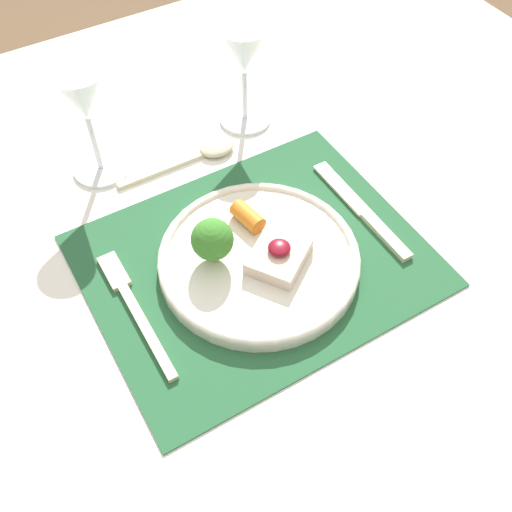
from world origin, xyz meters
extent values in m
plane|color=brown|center=(0.00, 0.00, 0.00)|extent=(8.00, 8.00, 0.00)
cube|color=white|center=(0.00, 0.00, 0.72)|extent=(1.40, 1.24, 0.03)
cylinder|color=white|center=(0.63, 0.55, 0.35)|extent=(0.06, 0.06, 0.71)
cube|color=#235633|center=(0.00, 0.00, 0.74)|extent=(0.42, 0.34, 0.00)
cylinder|color=silver|center=(0.00, -0.01, 0.75)|extent=(0.25, 0.25, 0.02)
torus|color=silver|center=(0.00, -0.01, 0.76)|extent=(0.25, 0.25, 0.01)
cube|color=beige|center=(0.02, -0.03, 0.77)|extent=(0.10, 0.09, 0.02)
ellipsoid|color=maroon|center=(0.02, -0.03, 0.78)|extent=(0.03, 0.03, 0.01)
cylinder|color=#84B256|center=(-0.05, 0.02, 0.77)|extent=(0.01, 0.01, 0.02)
sphere|color=#387A28|center=(-0.05, 0.02, 0.79)|extent=(0.05, 0.05, 0.05)
cylinder|color=orange|center=(0.02, 0.05, 0.77)|extent=(0.03, 0.05, 0.02)
cube|color=beige|center=(-0.16, -0.03, 0.74)|extent=(0.01, 0.14, 0.01)
cube|color=beige|center=(-0.16, 0.07, 0.74)|extent=(0.02, 0.06, 0.01)
cube|color=beige|center=(0.17, -0.05, 0.74)|extent=(0.02, 0.09, 0.01)
cube|color=beige|center=(0.17, 0.04, 0.74)|extent=(0.02, 0.11, 0.00)
cube|color=beige|center=(-0.03, 0.21, 0.74)|extent=(0.14, 0.01, 0.01)
ellipsoid|color=beige|center=(0.06, 0.21, 0.75)|extent=(0.05, 0.04, 0.02)
cylinder|color=white|center=(0.13, 0.25, 0.74)|extent=(0.08, 0.08, 0.01)
cylinder|color=white|center=(0.13, 0.25, 0.78)|extent=(0.01, 0.01, 0.08)
cone|color=white|center=(0.13, 0.25, 0.86)|extent=(0.07, 0.07, 0.07)
cylinder|color=white|center=(-0.11, 0.26, 0.74)|extent=(0.08, 0.08, 0.01)
cylinder|color=white|center=(-0.11, 0.26, 0.79)|extent=(0.01, 0.01, 0.09)
cone|color=white|center=(-0.11, 0.26, 0.87)|extent=(0.07, 0.07, 0.07)
camera|label=1|loc=(-0.24, -0.40, 1.34)|focal=42.00mm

